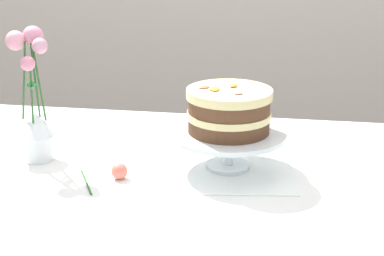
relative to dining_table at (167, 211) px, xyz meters
The scene contains 6 objects.
dining_table is the anchor object (origin of this frame).
linen_napkin 0.19m from the dining_table, 30.91° to the left, with size 0.32×0.32×0.00m, color white.
cake_stand 0.24m from the dining_table, 30.91° to the left, with size 0.29×0.29×0.10m.
layer_cake 0.29m from the dining_table, 30.91° to the left, with size 0.21×0.21×0.11m.
flower_vase 0.43m from the dining_table, 169.16° to the left, with size 0.11×0.11×0.35m.
fallen_rose 0.16m from the dining_table, 169.10° to the right, with size 0.13×0.13×0.04m.
Camera 1 is at (0.28, -1.33, 1.33)m, focal length 56.18 mm.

